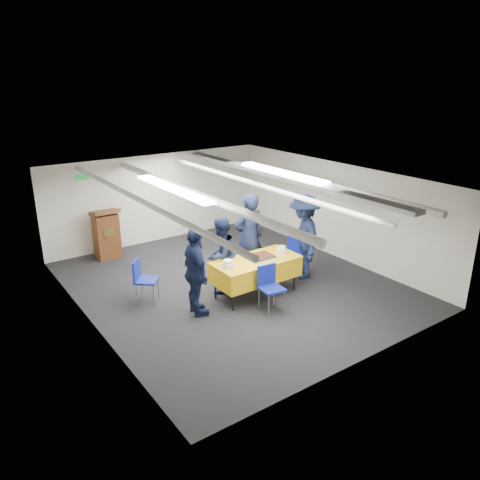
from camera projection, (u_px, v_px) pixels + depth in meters
name	position (u px, v px, depth m)	size (l,w,h in m)	color
ground	(232.00, 284.00, 9.99)	(7.00, 7.00, 0.00)	black
room_shell	(225.00, 197.00, 9.75)	(6.00, 7.00, 2.30)	silver
serving_table	(256.00, 269.00, 9.35)	(1.77, 0.86, 0.77)	black
sheet_cake	(260.00, 258.00, 9.23)	(0.53, 0.41, 0.09)	white
plate_stack_left	(228.00, 264.00, 8.84)	(0.22, 0.22, 0.16)	white
plate_stack_right	(282.00, 250.00, 9.55)	(0.20, 0.20, 0.16)	white
podium	(106.00, 233.00, 11.26)	(0.62, 0.53, 1.25)	brown
chair_near	(269.00, 283.00, 8.79)	(0.46, 0.46, 0.87)	gray
chair_right	(292.00, 251.00, 10.39)	(0.51, 0.51, 0.87)	gray
chair_left	(142.00, 276.00, 9.09)	(0.59, 0.59, 0.87)	gray
sailor_a	(249.00, 237.00, 9.94)	(0.70, 0.46, 1.92)	black
sailor_b	(221.00, 256.00, 9.42)	(0.77, 0.60, 1.57)	black
sailor_c	(196.00, 272.00, 8.48)	(0.99, 0.41, 1.69)	black
sailor_d	(303.00, 237.00, 10.06)	(1.21, 0.69, 1.87)	black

